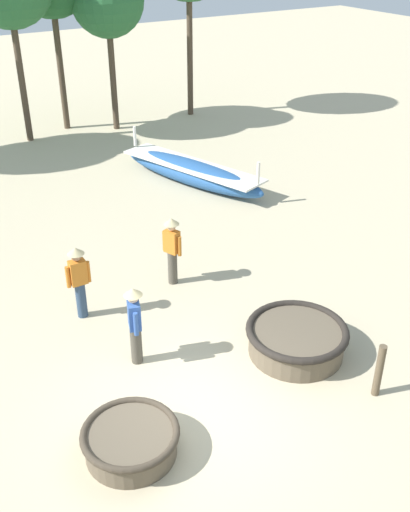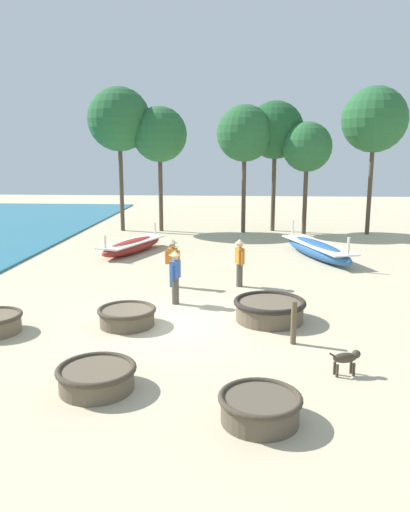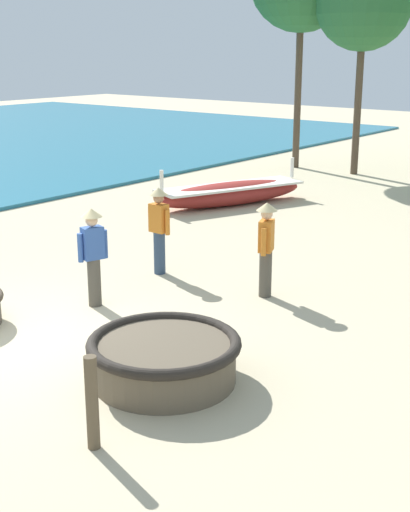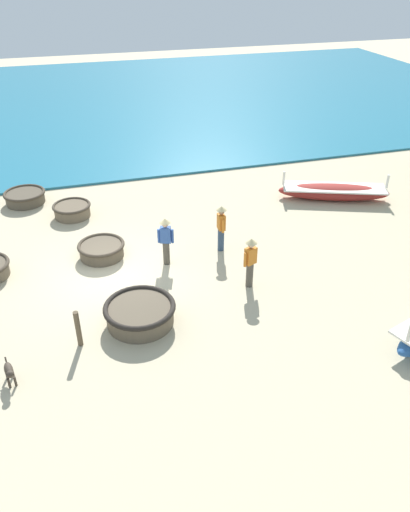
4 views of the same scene
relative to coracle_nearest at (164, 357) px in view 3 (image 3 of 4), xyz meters
name	(u,v)px [view 3 (image 3 of 4)]	position (x,y,z in m)	size (l,w,h in m)	color
ground_plane	(18,340)	(-2.60, -0.37, -0.33)	(80.00, 80.00, 0.00)	#C6B793
coracle_nearest	(164,357)	(0.00, 0.00, 0.00)	(2.00, 2.00, 0.60)	brown
long_boat_red_hull	(230,193)	(-5.75, 9.11, 0.00)	(2.61, 4.63, 1.14)	maroon
fisherman_with_hat	(266,243)	(-0.82, 3.54, 0.63)	(0.36, 0.50, 1.67)	#4C473D
fisherman_standing_right	(93,251)	(-2.79, 1.37, 0.63)	(0.36, 0.51, 1.67)	#4C473D
fisherman_hauling	(159,225)	(-3.13, 3.36, 0.63)	(0.53, 0.36, 1.67)	#2D425B
mooring_post_mid_beach	(92,403)	(0.48, -1.68, 0.21)	(0.14, 0.14, 1.08)	brown
tree_center	(364,2)	(-5.40, 15.69, 5.20)	(3.13, 3.13, 7.13)	#4C3D2D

